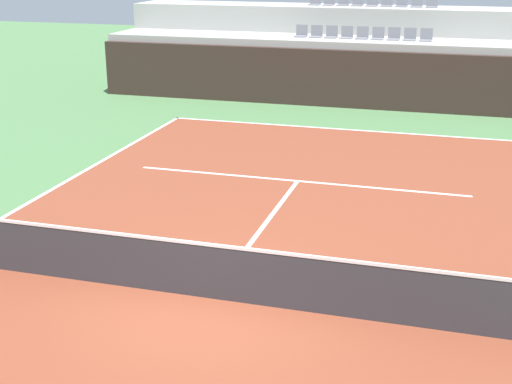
# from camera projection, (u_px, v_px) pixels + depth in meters

# --- Properties ---
(ground_plane) EXTENTS (80.00, 80.00, 0.00)m
(ground_plane) POSITION_uv_depth(u_px,v_px,m) (209.00, 298.00, 11.51)
(ground_plane) COLOR #477042
(court_surface) EXTENTS (11.00, 24.00, 0.01)m
(court_surface) POSITION_uv_depth(u_px,v_px,m) (209.00, 298.00, 11.51)
(court_surface) COLOR brown
(court_surface) RESTS_ON ground_plane
(baseline_far) EXTENTS (11.00, 0.10, 0.00)m
(baseline_far) POSITION_uv_depth(u_px,v_px,m) (337.00, 129.00, 22.36)
(baseline_far) COLOR white
(baseline_far) RESTS_ON court_surface
(service_line_far) EXTENTS (8.26, 0.10, 0.00)m
(service_line_far) POSITION_uv_depth(u_px,v_px,m) (298.00, 181.00, 17.32)
(service_line_far) COLOR white
(service_line_far) RESTS_ON court_surface
(centre_service_line) EXTENTS (0.10, 6.40, 0.00)m
(centre_service_line) POSITION_uv_depth(u_px,v_px,m) (262.00, 228.00, 14.41)
(centre_service_line) COLOR white
(centre_service_line) RESTS_ON court_surface
(back_wall) EXTENTS (19.39, 0.30, 2.04)m
(back_wall) POSITION_uv_depth(u_px,v_px,m) (355.00, 80.00, 25.07)
(back_wall) COLOR #33231E
(back_wall) RESTS_ON ground_plane
(stands_tier_lower) EXTENTS (19.39, 2.40, 2.29)m
(stands_tier_lower) POSITION_uv_depth(u_px,v_px,m) (360.00, 70.00, 26.26)
(stands_tier_lower) COLOR #9E9E99
(stands_tier_lower) RESTS_ON ground_plane
(stands_tier_upper) EXTENTS (19.39, 2.40, 3.28)m
(stands_tier_upper) POSITION_uv_depth(u_px,v_px,m) (369.00, 48.00, 28.28)
(stands_tier_upper) COLOR #9E9E99
(stands_tier_upper) RESTS_ON ground_plane
(seating_row_lower) EXTENTS (5.04, 0.44, 0.44)m
(seating_row_lower) POSITION_uv_depth(u_px,v_px,m) (362.00, 35.00, 25.93)
(seating_row_lower) COLOR slate
(seating_row_lower) RESTS_ON stands_tier_lower
(seating_row_upper) EXTENTS (5.04, 0.44, 0.44)m
(seating_row_upper) POSITION_uv_depth(u_px,v_px,m) (372.00, 3.00, 27.79)
(seating_row_upper) COLOR slate
(seating_row_upper) RESTS_ON stands_tier_upper
(tennis_net) EXTENTS (11.08, 0.08, 1.07)m
(tennis_net) POSITION_uv_depth(u_px,v_px,m) (208.00, 270.00, 11.34)
(tennis_net) COLOR black
(tennis_net) RESTS_ON court_surface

